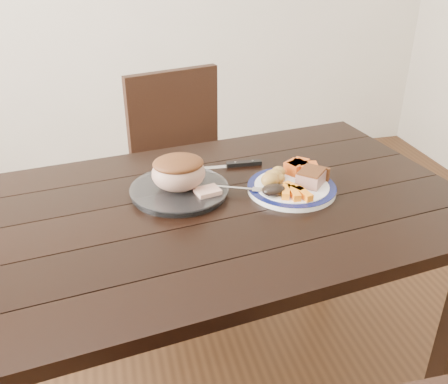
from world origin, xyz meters
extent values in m
cube|color=black|center=(0.00, 0.00, 0.73)|extent=(1.71, 1.10, 0.04)
cube|color=black|center=(0.66, 0.46, 0.35)|extent=(0.07, 0.07, 0.71)
cube|color=black|center=(0.12, 0.65, 0.45)|extent=(0.51, 0.51, 0.04)
cube|color=black|center=(0.07, 0.84, 0.70)|extent=(0.42, 0.15, 0.46)
cube|color=black|center=(0.25, 0.87, 0.21)|extent=(0.04, 0.04, 0.43)
cube|color=black|center=(0.34, 0.52, 0.21)|extent=(0.04, 0.04, 0.43)
cube|color=black|center=(-0.10, 0.78, 0.21)|extent=(0.04, 0.04, 0.43)
cube|color=black|center=(-0.01, 0.43, 0.21)|extent=(0.04, 0.04, 0.43)
cylinder|color=white|center=(0.30, 0.03, 0.76)|extent=(0.27, 0.27, 0.02)
torus|color=#0D1242|center=(0.30, 0.03, 0.77)|extent=(0.27, 0.27, 0.02)
cylinder|color=white|center=(-0.03, 0.09, 0.76)|extent=(0.29, 0.29, 0.02)
cube|color=#A87566|center=(0.36, 0.02, 0.79)|extent=(0.11, 0.11, 0.04)
ellipsoid|color=gold|center=(0.26, 0.06, 0.79)|extent=(0.05, 0.05, 0.04)
ellipsoid|color=gold|center=(0.27, 0.05, 0.79)|extent=(0.04, 0.03, 0.03)
ellipsoid|color=gold|center=(0.28, 0.08, 0.79)|extent=(0.05, 0.04, 0.04)
ellipsoid|color=gold|center=(0.25, 0.06, 0.79)|extent=(0.04, 0.04, 0.04)
ellipsoid|color=gold|center=(0.23, 0.03, 0.79)|extent=(0.05, 0.05, 0.05)
cube|color=orange|center=(0.28, -0.04, 0.78)|extent=(0.03, 0.07, 0.02)
cube|color=orange|center=(0.26, -0.03, 0.78)|extent=(0.05, 0.07, 0.02)
cube|color=orange|center=(0.31, -0.05, 0.78)|extent=(0.04, 0.07, 0.02)
cube|color=orange|center=(0.29, -0.01, 0.78)|extent=(0.05, 0.07, 0.02)
cube|color=#EC5A1A|center=(0.36, 0.11, 0.79)|extent=(0.07, 0.07, 0.04)
cube|color=#EC5A1A|center=(0.38, 0.08, 0.79)|extent=(0.06, 0.06, 0.04)
cube|color=#EC5A1A|center=(0.35, 0.10, 0.79)|extent=(0.07, 0.06, 0.04)
cube|color=#EC5A1A|center=(0.34, 0.11, 0.79)|extent=(0.07, 0.07, 0.04)
ellipsoid|color=black|center=(0.23, -0.02, 0.79)|extent=(0.07, 0.05, 0.03)
cube|color=silver|center=(0.12, 0.05, 0.77)|extent=(0.13, 0.07, 0.00)
cube|color=silver|center=(0.20, 0.02, 0.77)|extent=(0.05, 0.04, 0.00)
ellipsoid|color=tan|center=(-0.03, 0.09, 0.82)|extent=(0.16, 0.14, 0.10)
cube|color=tan|center=(0.04, 0.04, 0.78)|extent=(0.08, 0.07, 0.02)
cube|color=silver|center=(0.05, 0.25, 0.75)|extent=(0.20, 0.03, 0.00)
cube|color=black|center=(0.21, 0.24, 0.76)|extent=(0.12, 0.03, 0.01)
camera|label=1|loc=(-0.23, -1.22, 1.47)|focal=40.00mm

